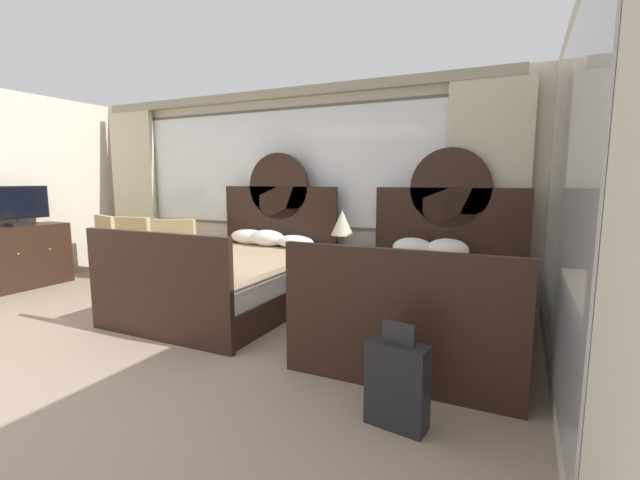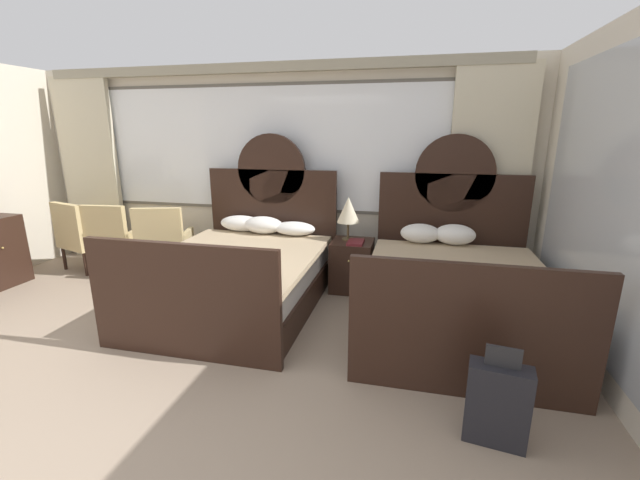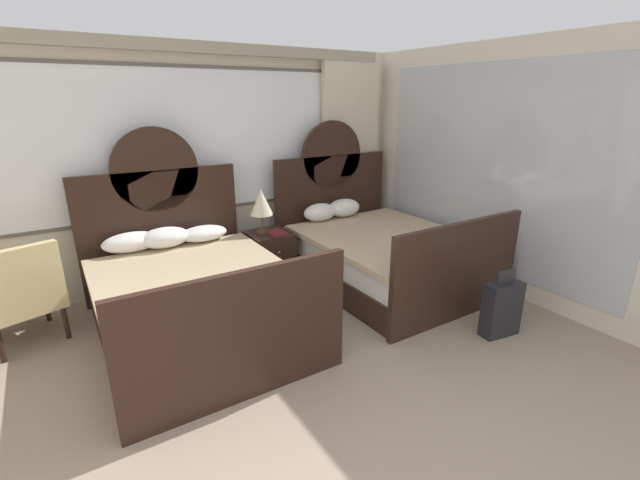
% 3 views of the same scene
% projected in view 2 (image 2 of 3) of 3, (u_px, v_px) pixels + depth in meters
% --- Properties ---
extents(wall_back_window, '(6.68, 0.22, 2.70)m').
position_uv_depth(wall_back_window, '(269.00, 165.00, 5.38)').
color(wall_back_window, beige).
rests_on(wall_back_window, ground_plane).
extents(bed_near_window, '(1.70, 2.27, 1.84)m').
position_uv_depth(bed_near_window, '(242.00, 272.00, 4.46)').
color(bed_near_window, black).
rests_on(bed_near_window, ground_plane).
extents(bed_near_mirror, '(1.70, 2.27, 1.84)m').
position_uv_depth(bed_near_mirror, '(454.00, 290.00, 3.96)').
color(bed_near_mirror, black).
rests_on(bed_near_mirror, ground_plane).
extents(nightstand_between_beds, '(0.48, 0.50, 0.61)m').
position_uv_depth(nightstand_between_beds, '(352.00, 265.00, 4.87)').
color(nightstand_between_beds, black).
rests_on(nightstand_between_beds, ground_plane).
extents(table_lamp_on_nightstand, '(0.27, 0.27, 0.52)m').
position_uv_depth(table_lamp_on_nightstand, '(348.00, 210.00, 4.76)').
color(table_lamp_on_nightstand, brown).
rests_on(table_lamp_on_nightstand, nightstand_between_beds).
extents(book_on_nightstand, '(0.18, 0.26, 0.03)m').
position_uv_depth(book_on_nightstand, '(356.00, 242.00, 4.69)').
color(book_on_nightstand, maroon).
rests_on(book_on_nightstand, nightstand_between_beds).
extents(armchair_by_window_left, '(0.75, 0.75, 0.95)m').
position_uv_depth(armchair_by_window_left, '(164.00, 240.00, 5.27)').
color(armchair_by_window_left, tan).
rests_on(armchair_by_window_left, ground_plane).
extents(armchair_by_window_centre, '(0.66, 0.66, 0.95)m').
position_uv_depth(armchair_by_window_centre, '(114.00, 237.00, 5.43)').
color(armchair_by_window_centre, tan).
rests_on(armchair_by_window_centre, ground_plane).
extents(armchair_by_window_right, '(0.75, 0.75, 0.95)m').
position_uv_depth(armchair_by_window_right, '(83.00, 235.00, 5.54)').
color(armchair_by_window_right, tan).
rests_on(armchair_by_window_right, ground_plane).
extents(suitcase_on_floor, '(0.38, 0.21, 0.65)m').
position_uv_depth(suitcase_on_floor, '(497.00, 404.00, 2.46)').
color(suitcase_on_floor, black).
rests_on(suitcase_on_floor, ground_plane).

